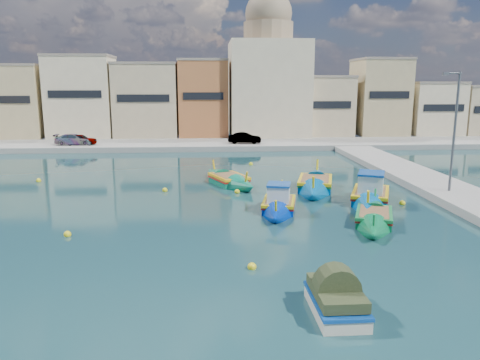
# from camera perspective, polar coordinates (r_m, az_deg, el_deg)

# --- Properties ---
(ground) EXTENTS (160.00, 160.00, 0.00)m
(ground) POSITION_cam_1_polar(r_m,az_deg,el_deg) (23.57, -8.79, -6.42)
(ground) COLOR #112F35
(ground) RESTS_ON ground
(north_quay) EXTENTS (80.00, 8.00, 0.60)m
(north_quay) POSITION_cam_1_polar(r_m,az_deg,el_deg) (54.81, -6.06, 4.29)
(north_quay) COLOR gray
(north_quay) RESTS_ON ground
(north_townhouses) EXTENTS (83.20, 7.87, 10.19)m
(north_townhouses) POSITION_cam_1_polar(r_m,az_deg,el_deg) (61.91, 0.37, 9.55)
(north_townhouses) COLOR tan
(north_townhouses) RESTS_ON ground
(church_block) EXTENTS (10.00, 10.00, 19.10)m
(church_block) POSITION_cam_1_polar(r_m,az_deg,el_deg) (62.85, 3.42, 12.67)
(church_block) COLOR beige
(church_block) RESTS_ON ground
(quay_street_lamp) EXTENTS (1.18, 0.16, 8.00)m
(quay_street_lamp) POSITION_cam_1_polar(r_m,az_deg,el_deg) (32.37, 24.60, 5.43)
(quay_street_lamp) COLOR #595B60
(quay_street_lamp) RESTS_ON ground
(parked_cars) EXTENTS (23.01, 1.73, 1.23)m
(parked_cars) POSITION_cam_1_polar(r_m,az_deg,el_deg) (53.96, -13.75, 4.88)
(parked_cars) COLOR #4C1919
(parked_cars) RESTS_ON north_quay
(luzzu_turquoise_cabin) EXTENTS (5.45, 9.52, 3.03)m
(luzzu_turquoise_cabin) POSITION_cam_1_polar(r_m,az_deg,el_deg) (30.36, 15.62, -1.90)
(luzzu_turquoise_cabin) COLOR #00579D
(luzzu_turquoise_cabin) RESTS_ON ground
(luzzu_blue_cabin) EXTENTS (3.25, 7.42, 2.55)m
(luzzu_blue_cabin) POSITION_cam_1_polar(r_m,az_deg,el_deg) (27.41, 4.76, -3.07)
(luzzu_blue_cabin) COLOR #002CA9
(luzzu_blue_cabin) RESTS_ON ground
(luzzu_cyan_mid) EXTENTS (4.54, 9.50, 2.74)m
(luzzu_cyan_mid) POSITION_cam_1_polar(r_m,az_deg,el_deg) (33.27, 9.15, -0.59)
(luzzu_cyan_mid) COLOR #005BA1
(luzzu_cyan_mid) RESTS_ON ground
(luzzu_green) EXTENTS (4.83, 7.87, 2.43)m
(luzzu_green) POSITION_cam_1_polar(r_m,az_deg,el_deg) (34.38, -1.36, -0.09)
(luzzu_green) COLOR #0B7757
(luzzu_green) RESTS_ON ground
(luzzu_blue_south) EXTENTS (4.33, 7.84, 2.23)m
(luzzu_blue_south) POSITION_cam_1_polar(r_m,az_deg,el_deg) (25.91, 16.01, -4.54)
(luzzu_blue_south) COLOR #0B7540
(luzzu_blue_south) RESTS_ON ground
(tender_near) EXTENTS (1.55, 2.84, 1.40)m
(tender_near) POSITION_cam_1_polar(r_m,az_deg,el_deg) (15.77, 11.63, -14.23)
(tender_near) COLOR beige
(tender_near) RESTS_ON ground
(mooring_buoys) EXTENTS (25.04, 24.72, 0.36)m
(mooring_buoys) POSITION_cam_1_polar(r_m,az_deg,el_deg) (30.36, -4.74, -2.06)
(mooring_buoys) COLOR yellow
(mooring_buoys) RESTS_ON ground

